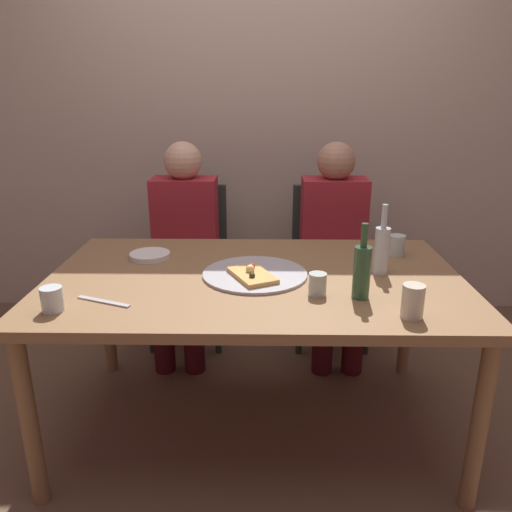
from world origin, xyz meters
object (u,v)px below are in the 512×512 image
Objects in this scene: chair_right at (330,253)px; guest_in_beanie at (335,240)px; wine_glass at (413,301)px; chair_left at (189,253)px; dining_table at (255,290)px; guest_in_sweater at (184,240)px; beer_bottle at (362,271)px; tumbler_near at (397,245)px; wine_bottle at (382,249)px; pizza_slice_last at (252,274)px; pizza_tray at (256,274)px; short_glass at (52,299)px; table_knife at (104,301)px; tumbler_far at (318,284)px; plate_stack at (150,255)px.

guest_in_beanie is (0.00, -0.15, 0.13)m from chair_right.
chair_left reaches higher than wine_glass.
guest_in_sweater reaches higher than dining_table.
guest_in_sweater is at bearing 129.13° from beer_bottle.
tumbler_near is at bearing 22.86° from dining_table.
dining_table is 0.54m from wine_bottle.
wine_glass is at bearing -31.57° from pizza_slice_last.
beer_bottle reaches higher than pizza_tray.
guest_in_beanie is at bearing 90.00° from chair_right.
tumbler_near is 1.46m from short_glass.
chair_left reaches higher than pizza_slice_last.
short_glass is 1.32m from chair_left.
wine_glass is (0.53, -0.38, 0.05)m from pizza_tray.
chair_left is at bearing 0.00° from chair_right.
pizza_tray reaches higher than table_knife.
short_glass reaches higher than table_knife.
table_knife is at bearing 174.35° from wine_glass.
wine_bottle is 3.06× the size of tumbler_near.
tumbler_near is at bearing 25.07° from short_glass.
tumbler_far is (-0.41, -0.47, -0.01)m from tumbler_near.
dining_table is 0.66m from wine_glass.
pizza_tray is 2.37× the size of plate_stack.
chair_right reaches higher than wine_glass.
dining_table is 0.07m from pizza_tray.
tumbler_near is 0.62m from tumbler_far.
guest_in_sweater is (-0.64, 0.96, -0.12)m from tumbler_far.
dining_table is 19.54× the size of short_glass.
guest_in_sweater is at bearing 141.74° from wine_bottle.
pizza_slice_last is 0.72m from tumbler_near.
chair_left is at bearing 77.73° from short_glass.
short_glass is at bearing 178.49° from wine_glass.
short_glass is 1.15m from guest_in_sweater.
dining_table is 9.32× the size of plate_stack.
chair_right is at bearing 37.60° from plate_stack.
tumbler_far is at bearing -30.09° from plate_stack.
tumbler_far is at bearing -140.90° from wine_bottle.
beer_bottle is 0.31× the size of chair_right.
plate_stack is 1.16m from chair_right.
plate_stack is at bearing 69.68° from short_glass.
chair_right is (0.04, 1.13, -0.31)m from beer_bottle.
beer_bottle reaches higher than table_knife.
guest_in_sweater is at bearing 83.19° from plate_stack.
pizza_slice_last is 1.08m from chair_right.
beer_bottle is (-0.13, -0.25, -0.00)m from wine_bottle.
pizza_tray is 1.94× the size of table_knife.
tumbler_near is at bearing 26.31° from pizza_slice_last.
plate_stack is at bearing 31.09° from guest_in_beanie.
guest_in_beanie reaches higher than wine_glass.
wine_glass is (0.53, -0.38, 0.12)m from dining_table.
short_glass reaches higher than plate_stack.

